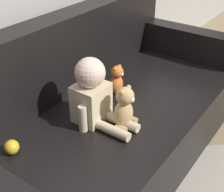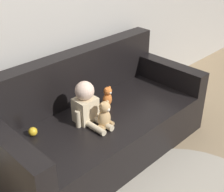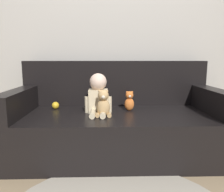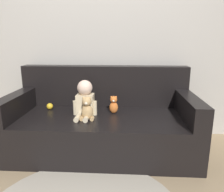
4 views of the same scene
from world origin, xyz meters
name	(u,v)px [view 1 (image 1 of 4)]	position (x,y,z in m)	size (l,w,h in m)	color
ground_plane	(114,157)	(0.00, 0.00, 0.00)	(12.00, 12.00, 0.00)	#9E8460
couch	(106,117)	(0.00, 0.07, 0.32)	(2.06, 0.97, 0.94)	black
person_baby	(93,95)	(-0.19, 0.01, 0.60)	(0.27, 0.37, 0.39)	beige
teddy_bear_brown	(124,109)	(-0.13, -0.16, 0.55)	(0.15, 0.12, 0.25)	tan
plush_toy_side	(117,80)	(0.13, 0.08, 0.53)	(0.10, 0.09, 0.20)	orange
toy_ball	(12,147)	(-0.65, 0.17, 0.47)	(0.08, 0.08, 0.08)	gold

